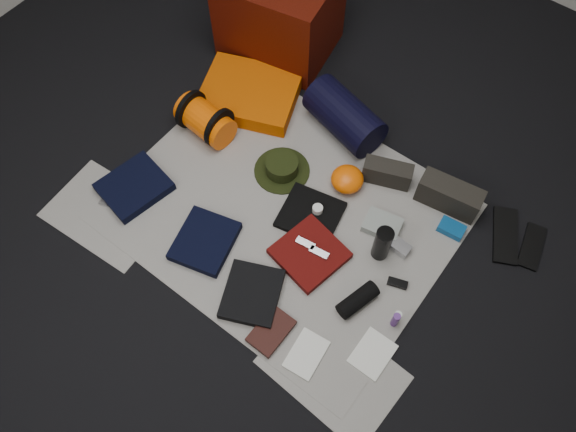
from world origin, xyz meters
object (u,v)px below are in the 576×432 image
Objects in this scene: stuff_sack at (205,120)px; water_bottle at (382,244)px; paperback_book at (271,331)px; sleeping_pad at (250,94)px; navy_duffel at (345,116)px; compact_camera at (399,247)px; red_cabinet at (280,13)px.

water_bottle is (1.14, -0.05, 0.01)m from stuff_sack.
paperback_book is (0.97, -0.68, -0.08)m from stuff_sack.
navy_duffel is (0.54, 0.14, 0.07)m from sleeping_pad.
paperback_book is (-0.17, -0.62, -0.09)m from water_bottle.
compact_camera is at bearing 1.06° from stuff_sack.
stuff_sack is (-0.05, -0.31, 0.04)m from sleeping_pad.
compact_camera is 0.74m from paperback_book.
paperback_book is (-0.24, -0.70, -0.01)m from compact_camera.
red_cabinet reaches higher than stuff_sack.
navy_duffel reaches higher than sleeping_pad.
compact_camera is at bearing 71.86° from paperback_book.
red_cabinet is 2.87× the size of water_bottle.
water_bottle is at bearing -27.84° from navy_duffel.
navy_duffel is at bearing 109.52° from paperback_book.
stuff_sack is at bearing -127.70° from navy_duffel.
navy_duffel is 2.08× the size of water_bottle.
stuff_sack is 0.74m from navy_duffel.
navy_duffel is (0.66, -0.29, -0.13)m from red_cabinet.
navy_duffel is at bearing 137.86° from water_bottle.
compact_camera is (0.62, -0.43, -0.09)m from navy_duffel.
navy_duffel is 1.20m from paperback_book.
compact_camera is (1.16, -0.29, -0.03)m from sleeping_pad.
navy_duffel is (0.58, 0.46, 0.02)m from stuff_sack.
compact_camera is at bearing -20.42° from navy_duffel.
sleeping_pad is (0.12, -0.44, -0.20)m from red_cabinet.
sleeping_pad is 1.35m from paperback_book.
sleeping_pad is 2.50× the size of paperback_book.
stuff_sack is at bearing -98.44° from sleeping_pad.
navy_duffel reaches higher than water_bottle.
stuff_sack reaches higher than paperback_book.
red_cabinet reaches higher than navy_duffel.
sleeping_pad is 0.32m from stuff_sack.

